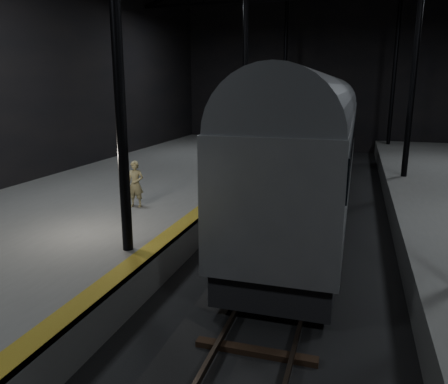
% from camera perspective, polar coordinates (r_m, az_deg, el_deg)
% --- Properties ---
extents(ground, '(44.00, 44.00, 0.00)m').
position_cam_1_polar(ground, '(14.32, 9.52, -7.17)').
color(ground, black).
rests_on(ground, ground).
extents(platform_left, '(9.00, 43.80, 1.00)m').
position_cam_1_polar(platform_left, '(16.74, -16.78, -2.69)').
color(platform_left, '#595956').
rests_on(platform_left, ground).
extents(tactile_strip, '(0.50, 43.80, 0.01)m').
position_cam_1_polar(tactile_strip, '(14.72, -2.96, -2.29)').
color(tactile_strip, brown).
rests_on(tactile_strip, platform_left).
extents(track, '(2.40, 43.00, 0.24)m').
position_cam_1_polar(track, '(14.30, 9.53, -6.91)').
color(track, '#3F3328').
rests_on(track, ground).
extents(train, '(3.02, 20.19, 5.40)m').
position_cam_1_polar(train, '(18.46, 11.94, 7.04)').
color(train, '#93979B').
rests_on(train, ground).
extents(woman, '(0.60, 0.41, 1.59)m').
position_cam_1_polar(woman, '(15.18, -11.48, 1.02)').
color(woman, '#958A5B').
rests_on(woman, platform_left).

